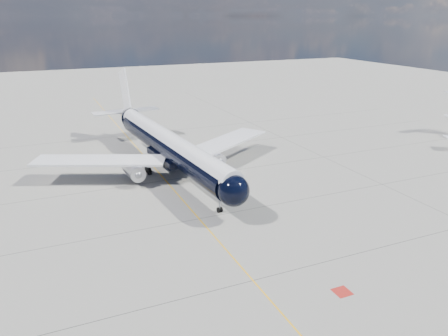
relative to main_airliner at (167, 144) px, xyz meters
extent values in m
plane|color=gray|center=(-1.69, 0.65, -4.59)|extent=(320.00, 320.00, 0.00)
cube|color=#EBA70C|center=(-1.69, -4.35, -4.59)|extent=(0.16, 160.00, 0.01)
cube|color=maroon|center=(5.11, -39.35, -4.59)|extent=(1.60, 1.60, 0.01)
cylinder|color=black|center=(0.11, -1.42, -0.20)|extent=(7.14, 39.89, 3.97)
sphere|color=black|center=(1.79, -22.25, -0.20)|extent=(4.28, 4.28, 3.97)
cone|color=black|center=(-1.85, 23.05, 0.42)|extent=(4.54, 7.61, 3.97)
cylinder|color=white|center=(0.11, -1.42, 0.79)|extent=(6.43, 41.91, 3.10)
cube|color=black|center=(1.80, -22.46, 0.37)|extent=(2.60, 1.45, 0.57)
cube|color=white|center=(-10.95, -0.74, -1.14)|extent=(20.48, 12.76, 0.33)
cube|color=white|center=(10.92, 1.02, -1.14)|extent=(19.72, 15.21, 0.33)
cube|color=black|center=(0.11, -1.42, -1.67)|extent=(5.21, 10.77, 1.04)
cylinder|color=silver|center=(-6.49, -4.05, -2.35)|extent=(2.72, 4.98, 2.34)
cylinder|color=silver|center=(7.05, -2.96, -2.35)|extent=(2.72, 4.98, 2.34)
sphere|color=gray|center=(-6.31, -6.23, -2.35)|extent=(1.24, 1.24, 1.15)
sphere|color=gray|center=(7.23, -5.15, -2.35)|extent=(1.24, 1.24, 1.15)
cube|color=white|center=(-6.50, -3.84, -1.56)|extent=(0.50, 3.35, 1.15)
cube|color=white|center=(7.03, -2.75, -1.56)|extent=(0.50, 3.35, 1.15)
cube|color=white|center=(-1.81, 22.53, 5.75)|extent=(0.86, 6.63, 8.91)
cube|color=white|center=(-1.85, 23.05, 1.26)|extent=(13.81, 4.42, 0.23)
cylinder|color=gray|center=(1.50, -18.60, -3.29)|extent=(0.20, 0.20, 2.19)
cylinder|color=black|center=(1.29, -18.62, -4.23)|extent=(0.25, 0.74, 0.73)
cylinder|color=black|center=(1.70, -18.59, -4.23)|extent=(0.25, 0.74, 0.73)
cylinder|color=gray|center=(-3.34, -0.13, -3.18)|extent=(0.29, 0.29, 1.99)
cylinder|color=gray|center=(3.32, 0.41, -3.18)|extent=(0.29, 0.29, 1.99)
cylinder|color=black|center=(-3.30, -0.70, -4.02)|extent=(0.56, 1.18, 1.15)
cylinder|color=black|center=(-3.39, 0.45, -4.02)|extent=(0.56, 1.18, 1.15)
cylinder|color=black|center=(3.37, -0.16, -4.02)|extent=(0.56, 1.18, 1.15)
cylinder|color=black|center=(3.28, 0.98, -4.02)|extent=(0.56, 1.18, 1.15)
camera|label=1|loc=(-18.97, -66.72, 19.82)|focal=35.00mm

